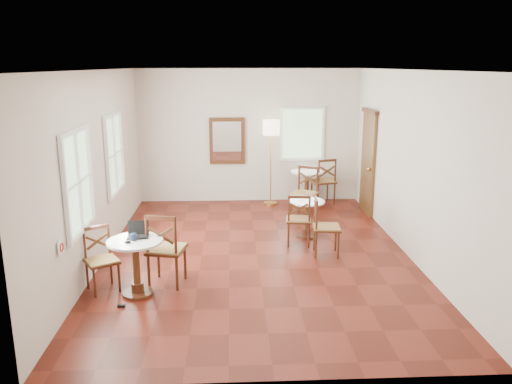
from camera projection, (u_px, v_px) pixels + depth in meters
ground at (257, 254)px, 8.47m from camera, size 7.00×7.00×0.00m
room_shell at (252, 140)px, 8.27m from camera, size 5.02×7.02×3.01m
cafe_table_near at (136, 261)px, 6.88m from camera, size 0.75×0.75×0.79m
cafe_table_mid at (307, 215)px, 9.25m from camera, size 0.65×0.65×0.68m
cafe_table_back at (307, 184)px, 11.35m from camera, size 0.73×0.73×0.77m
chair_near_a at (166, 249)px, 7.19m from camera, size 0.59×0.59×1.08m
chair_near_b at (101, 260)px, 7.04m from camera, size 0.57×0.57×0.90m
chair_mid_a at (299, 219)px, 8.82m from camera, size 0.48×0.48×0.93m
chair_mid_b at (325, 227)px, 8.36m from camera, size 0.48×0.48×0.96m
chair_back_a at (324, 181)px, 11.46m from camera, size 0.58×0.58×1.05m
chair_back_b at (305, 193)px, 10.34m from camera, size 0.67×0.67×1.07m
floor_lamp at (271, 133)px, 11.15m from camera, size 0.37×0.37×1.90m
laptop at (138, 233)px, 6.95m from camera, size 0.30×0.26×0.20m
mouse at (128, 242)px, 6.68m from camera, size 0.10×0.08×0.03m
navy_mug at (133, 237)px, 6.78m from camera, size 0.12×0.08×0.09m
water_glass at (134, 237)px, 6.76m from camera, size 0.07×0.07×0.11m
power_adapter at (121, 306)px, 6.62m from camera, size 0.09×0.05×0.04m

